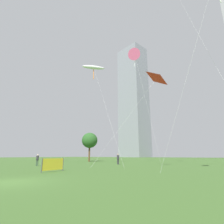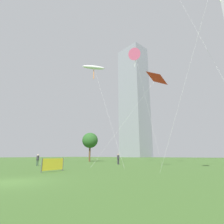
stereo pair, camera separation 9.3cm
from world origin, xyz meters
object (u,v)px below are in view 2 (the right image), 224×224
object	(u,v)px
kite_flying_6	(94,68)
park_tree_1	(90,140)
kite_flying_2	(157,78)
distant_highrise_1	(134,100)
person_standing_2	(118,158)
kite_flying_4	(135,55)
event_banner	(53,164)
person_standing_0	(38,159)

from	to	relation	value
kite_flying_6	park_tree_1	bearing A→B (deg)	132.17
kite_flying_2	distant_highrise_1	bearing A→B (deg)	117.49
kite_flying_2	kite_flying_6	distance (m)	13.72
kite_flying_6	park_tree_1	distance (m)	20.38
kite_flying_2	park_tree_1	bearing A→B (deg)	150.82
person_standing_2	kite_flying_4	distance (m)	26.97
distant_highrise_1	event_banner	world-z (taller)	distant_highrise_1
person_standing_2	kite_flying_2	world-z (taller)	kite_flying_2
kite_flying_6	distant_highrise_1	bearing A→B (deg)	112.92
person_standing_0	park_tree_1	size ratio (longest dim) A/B	0.23
kite_flying_2	distant_highrise_1	size ratio (longest dim) A/B	0.12
person_standing_2	kite_flying_6	world-z (taller)	kite_flying_6
distant_highrise_1	kite_flying_4	bearing A→B (deg)	-48.49
kite_flying_6	kite_flying_2	bearing A→B (deg)	-4.66
person_standing_0	distant_highrise_1	xyz separation A→B (m)	(-46.34, 127.93, 53.23)
person_standing_0	event_banner	size ratio (longest dim) A/B	0.66
person_standing_2	park_tree_1	distance (m)	16.38
park_tree_1	event_banner	xyz separation A→B (m)	(15.74, -23.40, -4.67)
distant_highrise_1	park_tree_1	bearing A→B (deg)	-54.66
person_standing_0	person_standing_2	xyz separation A→B (m)	(7.75, 10.65, 0.06)
kite_flying_6	distant_highrise_1	size ratio (longest dim) A/B	0.17
park_tree_1	kite_flying_6	bearing A→B (deg)	-47.83
kite_flying_2	event_banner	size ratio (longest dim) A/B	4.92
park_tree_1	event_banner	size ratio (longest dim) A/B	2.86
kite_flying_4	distant_highrise_1	world-z (taller)	distant_highrise_1
person_standing_0	kite_flying_2	bearing A→B (deg)	-27.44
kite_flying_4	person_standing_0	bearing A→B (deg)	-111.33
kite_flying_6	event_banner	bearing A→B (deg)	-66.74
kite_flying_2	distant_highrise_1	xyz separation A→B (m)	(-63.61, 122.24, 42.23)
park_tree_1	kite_flying_2	bearing A→B (deg)	-29.18
kite_flying_4	kite_flying_6	world-z (taller)	kite_flying_4
kite_flying_6	event_banner	distance (m)	21.24
person_standing_2	person_standing_0	bearing A→B (deg)	167.59
person_standing_0	distant_highrise_1	distance (m)	146.11
person_standing_2	kite_flying_4	bearing A→B (deg)	24.40
kite_flying_6	distant_highrise_1	distance (m)	136.55
person_standing_0	event_banner	world-z (taller)	person_standing_0
person_standing_2	event_banner	distance (m)	15.57
kite_flying_2	kite_flying_6	xyz separation A→B (m)	(-12.35, 1.01, 5.88)
kite_flying_6	park_tree_1	xyz separation A→B (m)	(-10.80, 11.93, -12.51)
person_standing_0	event_banner	distance (m)	10.94
kite_flying_4	person_standing_2	bearing A→B (deg)	-89.22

